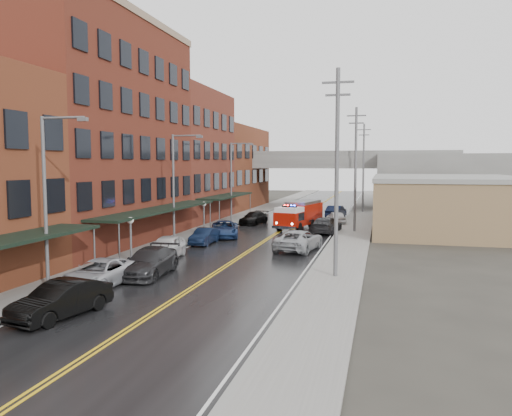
# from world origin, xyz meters

# --- Properties ---
(ground) EXTENTS (220.00, 220.00, 0.00)m
(ground) POSITION_xyz_m (0.00, 0.00, 0.00)
(ground) COLOR #2D2B26
(ground) RESTS_ON ground
(road) EXTENTS (11.00, 160.00, 0.02)m
(road) POSITION_xyz_m (0.00, 30.00, 0.01)
(road) COLOR black
(road) RESTS_ON ground
(sidewalk_left) EXTENTS (3.00, 160.00, 0.15)m
(sidewalk_left) POSITION_xyz_m (-7.30, 30.00, 0.07)
(sidewalk_left) COLOR slate
(sidewalk_left) RESTS_ON ground
(sidewalk_right) EXTENTS (3.00, 160.00, 0.15)m
(sidewalk_right) POSITION_xyz_m (7.30, 30.00, 0.07)
(sidewalk_right) COLOR slate
(sidewalk_right) RESTS_ON ground
(curb_left) EXTENTS (0.30, 160.00, 0.15)m
(curb_left) POSITION_xyz_m (-5.65, 30.00, 0.07)
(curb_left) COLOR gray
(curb_left) RESTS_ON ground
(curb_right) EXTENTS (0.30, 160.00, 0.15)m
(curb_right) POSITION_xyz_m (5.65, 30.00, 0.07)
(curb_right) COLOR gray
(curb_right) RESTS_ON ground
(brick_building_b) EXTENTS (9.00, 20.00, 18.00)m
(brick_building_b) POSITION_xyz_m (-13.30, 23.00, 9.00)
(brick_building_b) COLOR #5F2519
(brick_building_b) RESTS_ON ground
(brick_building_c) EXTENTS (9.00, 15.00, 15.00)m
(brick_building_c) POSITION_xyz_m (-13.30, 40.50, 7.50)
(brick_building_c) COLOR maroon
(brick_building_c) RESTS_ON ground
(brick_building_far) EXTENTS (9.00, 20.00, 12.00)m
(brick_building_far) POSITION_xyz_m (-13.30, 58.00, 6.00)
(brick_building_far) COLOR brown
(brick_building_far) RESTS_ON ground
(tan_building) EXTENTS (14.00, 22.00, 5.00)m
(tan_building) POSITION_xyz_m (16.00, 40.00, 2.50)
(tan_building) COLOR olive
(tan_building) RESTS_ON ground
(right_far_block) EXTENTS (18.00, 30.00, 8.00)m
(right_far_block) POSITION_xyz_m (18.00, 70.00, 4.00)
(right_far_block) COLOR slate
(right_far_block) RESTS_ON ground
(awning_1) EXTENTS (2.60, 18.00, 3.09)m
(awning_1) POSITION_xyz_m (-7.49, 23.00, 2.99)
(awning_1) COLOR black
(awning_1) RESTS_ON ground
(awning_2) EXTENTS (2.60, 13.00, 3.09)m
(awning_2) POSITION_xyz_m (-7.49, 40.50, 2.99)
(awning_2) COLOR black
(awning_2) RESTS_ON ground
(globe_lamp_1) EXTENTS (0.44, 0.44, 3.12)m
(globe_lamp_1) POSITION_xyz_m (-6.40, 16.00, 2.31)
(globe_lamp_1) COLOR #59595B
(globe_lamp_1) RESTS_ON ground
(globe_lamp_2) EXTENTS (0.44, 0.44, 3.12)m
(globe_lamp_2) POSITION_xyz_m (-6.40, 30.00, 2.31)
(globe_lamp_2) COLOR #59595B
(globe_lamp_2) RESTS_ON ground
(street_lamp_0) EXTENTS (2.64, 0.22, 9.00)m
(street_lamp_0) POSITION_xyz_m (-6.55, 8.00, 5.19)
(street_lamp_0) COLOR #59595B
(street_lamp_0) RESTS_ON ground
(street_lamp_1) EXTENTS (2.64, 0.22, 9.00)m
(street_lamp_1) POSITION_xyz_m (-6.55, 24.00, 5.19)
(street_lamp_1) COLOR #59595B
(street_lamp_1) RESTS_ON ground
(street_lamp_2) EXTENTS (2.64, 0.22, 9.00)m
(street_lamp_2) POSITION_xyz_m (-6.55, 40.00, 5.19)
(street_lamp_2) COLOR #59595B
(street_lamp_2) RESTS_ON ground
(utility_pole_0) EXTENTS (1.80, 0.24, 12.00)m
(utility_pole_0) POSITION_xyz_m (7.20, 15.00, 6.31)
(utility_pole_0) COLOR #59595B
(utility_pole_0) RESTS_ON ground
(utility_pole_1) EXTENTS (1.80, 0.24, 12.00)m
(utility_pole_1) POSITION_xyz_m (7.20, 35.00, 6.31)
(utility_pole_1) COLOR #59595B
(utility_pole_1) RESTS_ON ground
(utility_pole_2) EXTENTS (1.80, 0.24, 12.00)m
(utility_pole_2) POSITION_xyz_m (7.20, 55.00, 6.31)
(utility_pole_2) COLOR #59595B
(utility_pole_2) RESTS_ON ground
(overpass) EXTENTS (40.00, 10.00, 7.50)m
(overpass) POSITION_xyz_m (0.00, 62.00, 5.99)
(overpass) COLOR slate
(overpass) RESTS_ON ground
(fire_truck) EXTENTS (4.34, 7.94, 2.77)m
(fire_truck) POSITION_xyz_m (1.47, 36.88, 1.50)
(fire_truck) COLOR #9D1307
(fire_truck) RESTS_ON ground
(parked_car_left_1) EXTENTS (2.55, 4.99, 1.57)m
(parked_car_left_1) POSITION_xyz_m (-3.60, 4.61, 0.78)
(parked_car_left_1) COLOR black
(parked_car_left_1) RESTS_ON ground
(parked_car_left_2) EXTENTS (2.47, 5.26, 1.46)m
(parked_car_left_2) POSITION_xyz_m (-5.00, 9.86, 0.73)
(parked_car_left_2) COLOR #B1B3B9
(parked_car_left_2) RESTS_ON ground
(parked_car_left_3) EXTENTS (2.64, 5.71, 1.62)m
(parked_car_left_3) POSITION_xyz_m (-3.60, 13.02, 0.81)
(parked_car_left_3) COLOR black
(parked_car_left_3) RESTS_ON ground
(parked_car_left_4) EXTENTS (2.59, 5.01, 1.63)m
(parked_car_left_4) POSITION_xyz_m (-4.81, 18.12, 0.82)
(parked_car_left_4) COLOR silver
(parked_car_left_4) RESTS_ON ground
(parked_car_left_5) EXTENTS (1.43, 4.06, 1.33)m
(parked_car_left_5) POSITION_xyz_m (-4.43, 24.78, 0.67)
(parked_car_left_5) COLOR black
(parked_car_left_5) RESTS_ON ground
(parked_car_left_6) EXTENTS (3.81, 5.76, 1.47)m
(parked_car_left_6) POSITION_xyz_m (-4.09, 29.01, 0.74)
(parked_car_left_6) COLOR navy
(parked_car_left_6) RESTS_ON ground
(parked_car_left_7) EXTENTS (2.71, 4.94, 1.36)m
(parked_car_left_7) POSITION_xyz_m (-3.97, 39.20, 0.68)
(parked_car_left_7) COLOR black
(parked_car_left_7) RESTS_ON ground
(parked_car_right_0) EXTENTS (3.45, 6.02, 1.58)m
(parked_car_right_0) POSITION_xyz_m (3.60, 23.80, 0.79)
(parked_car_right_0) COLOR #979A9F
(parked_car_right_0) RESTS_ON ground
(parked_car_right_1) EXTENTS (2.87, 5.58, 1.55)m
(parked_car_right_1) POSITION_xyz_m (4.57, 33.97, 0.77)
(parked_car_right_1) COLOR black
(parked_car_right_1) RESTS_ON ground
(parked_car_right_2) EXTENTS (2.83, 4.43, 1.40)m
(parked_car_right_2) POSITION_xyz_m (4.81, 41.80, 0.70)
(parked_car_right_2) COLOR silver
(parked_car_right_2) RESTS_ON ground
(parked_car_right_3) EXTENTS (2.32, 4.93, 1.56)m
(parked_car_right_3) POSITION_xyz_m (4.27, 47.80, 0.78)
(parked_car_right_3) COLOR black
(parked_car_right_3) RESTS_ON ground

